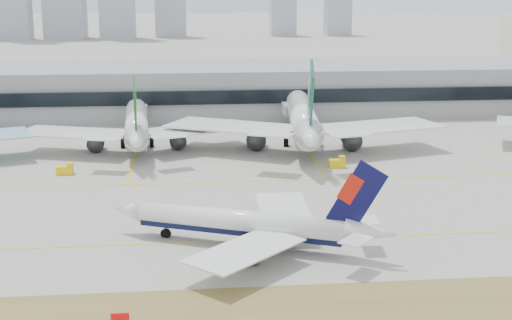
{
  "coord_description": "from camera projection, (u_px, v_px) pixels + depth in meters",
  "views": [
    {
      "loc": [
        -15.14,
        -111.39,
        39.32
      ],
      "look_at": [
        -2.17,
        18.0,
        7.5
      ],
      "focal_mm": 50.0,
      "sensor_mm": 36.0,
      "label": 1
    }
  ],
  "objects": [
    {
      "name": "ground",
      "position": [
        280.0,
        229.0,
        118.47
      ],
      "size": [
        3000.0,
        3000.0,
        0.0
      ],
      "primitive_type": "plane",
      "color": "#A7A39C",
      "rests_on": "ground"
    },
    {
      "name": "gse_b",
      "position": [
        66.0,
        170.0,
        152.54
      ],
      "size": [
        3.55,
        2.0,
        2.6
      ],
      "color": "yellow",
      "rests_on": "ground"
    },
    {
      "name": "taxiing_airliner",
      "position": [
        250.0,
        224.0,
        109.42
      ],
      "size": [
        43.28,
        36.69,
        15.37
      ],
      "rotation": [
        0.0,
        0.0,
        2.73
      ],
      "color": "white",
      "rests_on": "ground"
    },
    {
      "name": "terminal",
      "position": [
        233.0,
        88.0,
        227.68
      ],
      "size": [
        280.0,
        43.1,
        15.0
      ],
      "color": "gray",
      "rests_on": "ground"
    },
    {
      "name": "hold_sign_left",
      "position": [
        120.0,
        317.0,
        85.05
      ],
      "size": [
        2.2,
        0.15,
        1.35
      ],
      "color": "red",
      "rests_on": "ground"
    },
    {
      "name": "widebody_cathay",
      "position": [
        303.0,
        121.0,
        177.28
      ],
      "size": [
        69.14,
        68.02,
        24.78
      ],
      "rotation": [
        0.0,
        0.0,
        1.46
      ],
      "color": "white",
      "rests_on": "ground"
    },
    {
      "name": "widebody_eva",
      "position": [
        137.0,
        126.0,
        176.28
      ],
      "size": [
        58.87,
        57.67,
        21.02
      ],
      "rotation": [
        0.0,
        0.0,
        1.63
      ],
      "color": "white",
      "rests_on": "ground"
    },
    {
      "name": "gse_c",
      "position": [
        337.0,
        163.0,
        158.43
      ],
      "size": [
        3.55,
        2.0,
        2.6
      ],
      "color": "yellow",
      "rests_on": "ground"
    }
  ]
}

